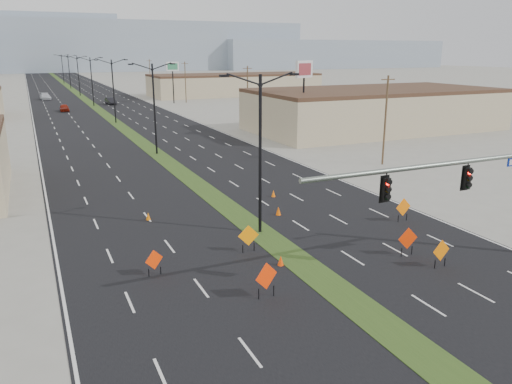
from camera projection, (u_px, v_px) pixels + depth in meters
name	position (u px, v px, depth m)	size (l,w,h in m)	color
ground	(375.00, 320.00, 21.82)	(600.00, 600.00, 0.00)	gray
road_surface	(92.00, 104.00, 109.42)	(25.00, 400.00, 0.02)	black
median_strip	(92.00, 104.00, 109.42)	(2.00, 400.00, 0.04)	#2A4418
building_se_near	(374.00, 111.00, 74.01)	(36.00, 18.00, 5.50)	tan
building_se_far	(235.00, 85.00, 132.61)	(44.00, 16.00, 5.00)	tan
mesa_center	(118.00, 46.00, 296.70)	(220.00, 50.00, 28.00)	#8A98AB
mesa_east	(327.00, 54.00, 344.98)	(160.00, 50.00, 18.00)	#8A98AB
signal_mast	(492.00, 183.00, 25.66)	(16.30, 0.60, 8.00)	slate
streetlight_0	(260.00, 150.00, 30.85)	(5.15, 0.24, 10.02)	black
streetlight_1	(154.00, 106.00, 55.38)	(5.15, 0.24, 10.02)	black
streetlight_2	(113.00, 89.00, 79.91)	(5.15, 0.24, 10.02)	black
streetlight_3	(92.00, 80.00, 104.44)	(5.15, 0.24, 10.02)	black
streetlight_4	(78.00, 75.00, 128.96)	(5.15, 0.24, 10.02)	black
streetlight_5	(69.00, 71.00, 153.49)	(5.15, 0.24, 10.02)	black
streetlight_6	(63.00, 68.00, 178.02)	(5.15, 0.24, 10.02)	black
utility_pole_0	(385.00, 119.00, 50.40)	(1.60, 0.20, 9.00)	#4C3823
utility_pole_1	(248.00, 93.00, 81.06)	(1.60, 0.20, 9.00)	#4C3823
utility_pole_2	(185.00, 82.00, 111.72)	(1.60, 0.20, 9.00)	#4C3823
utility_pole_3	(150.00, 75.00, 142.38)	(1.60, 0.20, 9.00)	#4C3823
car_left	(64.00, 108.00, 96.59)	(1.65, 4.10, 1.40)	maroon
car_mid	(111.00, 101.00, 109.03)	(1.58, 4.52, 1.49)	black
car_far	(45.00, 97.00, 119.49)	(2.16, 5.32, 1.55)	silver
construction_sign_0	(154.00, 261.00, 25.87)	(1.02, 0.43, 1.44)	#F73505
construction_sign_1	(266.00, 277.00, 23.46)	(1.30, 0.46, 1.81)	#FF3305
construction_sign_2	(248.00, 236.00, 28.89)	(1.23, 0.23, 1.65)	orange
construction_sign_3	(441.00, 251.00, 26.81)	(1.20, 0.12, 1.60)	orange
construction_sign_4	(403.00, 208.00, 34.09)	(1.25, 0.09, 1.67)	orange
construction_sign_5	(408.00, 239.00, 28.36)	(1.28, 0.13, 1.70)	red
cone_0	(281.00, 261.00, 27.24)	(0.34, 0.34, 0.57)	#FF4005
cone_1	(278.00, 211.00, 35.60)	(0.38, 0.38, 0.64)	#DD5304
cone_2	(273.00, 194.00, 40.09)	(0.33, 0.33, 0.56)	#FF6505
cone_3	(148.00, 216.00, 34.59)	(0.33, 0.33, 0.56)	#D76504
pole_sign_east_near	(304.00, 75.00, 65.48)	(3.16, 1.65, 10.11)	black
pole_sign_east_far	(173.00, 70.00, 109.91)	(2.95, 0.71, 8.99)	black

